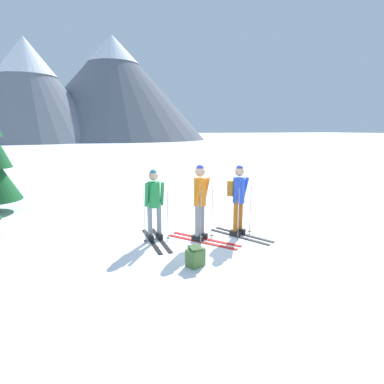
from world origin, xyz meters
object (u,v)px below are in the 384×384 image
Objects in this scene: skier_in_green at (154,202)px; skier_in_blue at (238,196)px; skier_in_orange at (200,200)px; backpack_on_snow_front at (195,257)px.

skier_in_green is 0.97× the size of skier_in_blue.
skier_in_blue reaches higher than skier_in_green.
backpack_on_snow_front is (-0.60, -1.23, -0.79)m from skier_in_orange.
skier_in_green is 4.29× the size of backpack_on_snow_front.
skier_in_orange is 1.59m from backpack_on_snow_front.
skier_in_blue is at bearing 0.67° from skier_in_orange.
backpack_on_snow_front is at bearing -77.07° from skier_in_green.
backpack_on_snow_front is at bearing -115.91° from skier_in_orange.
skier_in_green is at bearing 102.93° from backpack_on_snow_front.
skier_in_green is 1.84m from backpack_on_snow_front.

